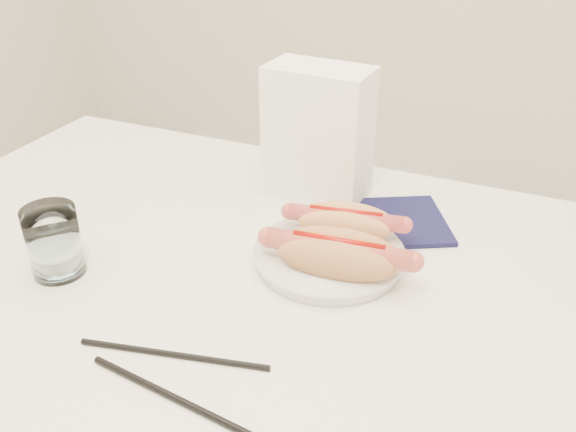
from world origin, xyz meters
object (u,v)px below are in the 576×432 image
at_px(table, 264,329).
at_px(hotdog_right, 338,254).
at_px(water_glass, 54,242).
at_px(hotdog_left, 345,222).
at_px(plate, 329,258).
at_px(napkin_box, 318,134).

height_order(table, hotdog_right, hotdog_right).
bearing_deg(water_glass, table, 14.14).
distance_m(table, hotdog_right, 0.14).
distance_m(hotdog_left, hotdog_right, 0.08).
bearing_deg(hotdog_right, plate, 118.92).
relative_size(table, water_glass, 13.04).
relative_size(table, plate, 6.28).
bearing_deg(hotdog_right, hotdog_left, 96.78).
bearing_deg(hotdog_left, water_glass, -156.27).
xyz_separation_m(table, water_glass, (-0.26, -0.07, 0.11)).
distance_m(hotdog_right, water_glass, 0.36).
bearing_deg(table, plate, 60.53).
bearing_deg(napkin_box, hotdog_right, -59.28).
relative_size(hotdog_left, napkin_box, 0.77).
relative_size(table, hotdog_right, 6.52).
bearing_deg(hotdog_left, plate, -104.74).
relative_size(hotdog_right, napkin_box, 0.90).
bearing_deg(plate, hotdog_left, 84.80).
xyz_separation_m(water_glass, napkin_box, (0.23, 0.33, 0.06)).
height_order(plate, napkin_box, napkin_box).
distance_m(table, napkin_box, 0.31).
height_order(hotdog_right, napkin_box, napkin_box).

